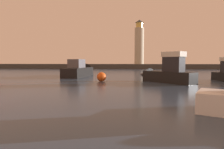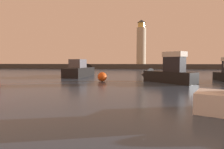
{
  "view_description": "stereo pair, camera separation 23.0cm",
  "coord_description": "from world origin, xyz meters",
  "px_view_note": "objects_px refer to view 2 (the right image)",
  "views": [
    {
      "loc": [
        -0.11,
        -1.28,
        2.31
      ],
      "look_at": [
        -1.54,
        15.52,
        1.18
      ],
      "focal_mm": 31.23,
      "sensor_mm": 36.0,
      "label": 1
    },
    {
      "loc": [
        0.12,
        -1.26,
        2.31
      ],
      "look_at": [
        -1.54,
        15.52,
        1.18
      ],
      "focal_mm": 31.23,
      "sensor_mm": 36.0,
      "label": 2
    }
  ],
  "objects_px": {
    "motorboat_0": "(165,73)",
    "motorboat_3": "(82,70)",
    "lighthouse": "(141,43)",
    "mooring_buoy": "(102,77)"
  },
  "relations": [
    {
      "from": "lighthouse",
      "to": "motorboat_0",
      "type": "distance_m",
      "value": 40.43
    },
    {
      "from": "motorboat_3",
      "to": "mooring_buoy",
      "type": "height_order",
      "value": "motorboat_3"
    },
    {
      "from": "lighthouse",
      "to": "motorboat_0",
      "type": "relative_size",
      "value": 2.17
    },
    {
      "from": "lighthouse",
      "to": "motorboat_3",
      "type": "bearing_deg",
      "value": -108.91
    },
    {
      "from": "motorboat_3",
      "to": "lighthouse",
      "type": "bearing_deg",
      "value": 71.09
    },
    {
      "from": "lighthouse",
      "to": "motorboat_3",
      "type": "height_order",
      "value": "lighthouse"
    },
    {
      "from": "mooring_buoy",
      "to": "lighthouse",
      "type": "bearing_deg",
      "value": 80.78
    },
    {
      "from": "motorboat_0",
      "to": "motorboat_3",
      "type": "bearing_deg",
      "value": 144.27
    },
    {
      "from": "lighthouse",
      "to": "mooring_buoy",
      "type": "relative_size",
      "value": 12.81
    },
    {
      "from": "lighthouse",
      "to": "mooring_buoy",
      "type": "distance_m",
      "value": 40.77
    }
  ]
}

